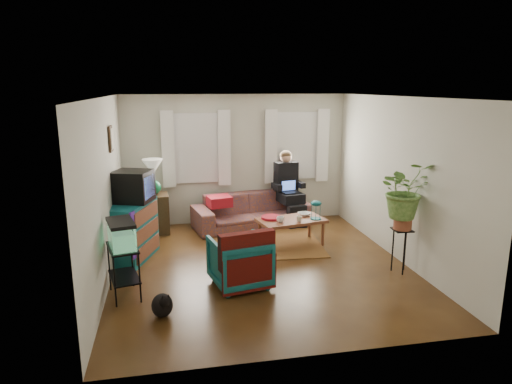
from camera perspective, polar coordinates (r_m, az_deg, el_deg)
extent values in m
cube|color=#4F2B14|center=(7.25, 0.61, -9.21)|extent=(4.50, 5.00, 0.01)
cube|color=white|center=(6.71, 0.67, 11.80)|extent=(4.50, 5.00, 0.01)
cube|color=silver|center=(9.28, -2.49, 4.09)|extent=(4.50, 0.01, 2.60)
cube|color=silver|center=(4.53, 7.08, -5.72)|extent=(4.50, 0.01, 2.60)
cube|color=silver|center=(6.79, -18.31, 0.07)|extent=(0.01, 5.00, 2.60)
cube|color=silver|center=(7.63, 17.42, 1.53)|extent=(0.01, 5.00, 2.60)
cube|color=white|center=(9.14, -7.47, 5.44)|extent=(1.08, 0.04, 1.38)
cube|color=white|center=(9.49, 5.03, 5.78)|extent=(1.08, 0.04, 1.38)
cube|color=white|center=(9.07, -7.44, 5.37)|extent=(1.36, 0.06, 1.50)
cube|color=white|center=(9.42, 5.17, 5.72)|extent=(1.36, 0.06, 1.50)
cube|color=#3D2616|center=(7.51, -17.63, 6.36)|extent=(0.04, 0.32, 0.40)
cube|color=brown|center=(8.19, 0.97, -6.49)|extent=(2.11, 1.74, 0.01)
imported|color=brown|center=(9.06, -0.66, -1.67)|extent=(2.39, 1.31, 0.89)
cube|color=#402F18|center=(8.93, -12.51, -2.65)|extent=(0.54, 0.54, 0.75)
cube|color=#116166|center=(7.66, -15.30, -4.73)|extent=(0.84, 1.16, 0.94)
cube|color=black|center=(7.56, -15.16, 0.70)|extent=(0.72, 0.68, 0.50)
cube|color=black|center=(6.39, -16.18, -9.55)|extent=(0.48, 0.69, 0.70)
cube|color=#7FD899|center=(6.21, -16.49, -5.02)|extent=(0.43, 0.62, 0.37)
ellipsoid|color=black|center=(5.84, -11.66, -13.43)|extent=(0.36, 0.46, 0.34)
imported|color=navy|center=(6.46, -2.07, -8.40)|extent=(0.88, 0.85, 0.77)
cube|color=#9E0A0A|center=(6.14, -1.07, -7.94)|extent=(0.80, 0.34, 0.64)
cube|color=brown|center=(8.10, 4.41, -5.00)|extent=(1.25, 0.84, 0.48)
imported|color=white|center=(7.82, 3.07, -3.45)|extent=(0.15, 0.15, 0.10)
imported|color=beige|center=(7.88, 5.40, -3.36)|extent=(0.12, 0.12, 0.10)
imported|color=white|center=(8.26, 6.07, -2.77)|extent=(0.27, 0.27, 0.06)
cylinder|color=#B21414|center=(8.03, 1.93, -3.21)|extent=(0.42, 0.42, 0.04)
cube|color=black|center=(7.25, 17.62, -6.99)|extent=(0.30, 0.30, 0.68)
imported|color=#599947|center=(7.02, 18.07, -0.78)|extent=(0.81, 0.71, 0.86)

